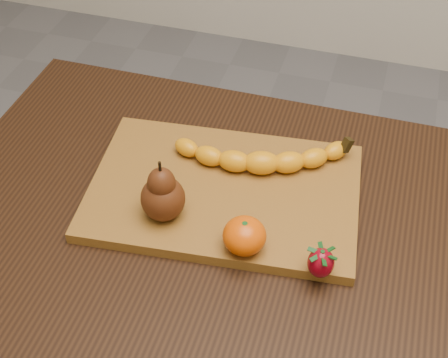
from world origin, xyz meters
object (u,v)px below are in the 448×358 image
(table, at_px, (226,258))
(pear, at_px, (162,190))
(cutting_board, at_px, (224,192))
(mandarin, at_px, (244,236))

(table, bearing_deg, pear, -162.15)
(table, height_order, cutting_board, cutting_board)
(cutting_board, height_order, mandarin, mandarin)
(pear, relative_size, mandarin, 1.67)
(table, bearing_deg, cutting_board, 110.82)
(cutting_board, distance_m, mandarin, 0.14)
(table, xyz_separation_m, pear, (-0.10, -0.03, 0.17))
(pear, height_order, mandarin, pear)
(cutting_board, relative_size, pear, 4.05)
(cutting_board, bearing_deg, pear, -137.16)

